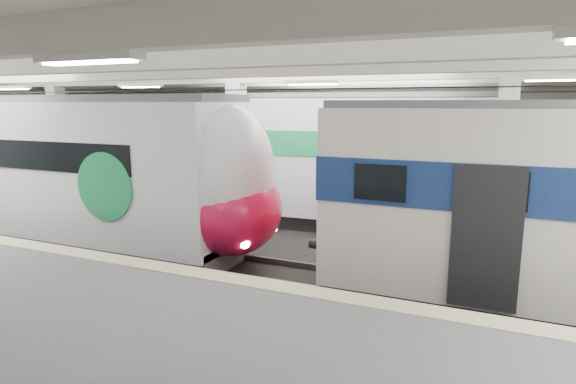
% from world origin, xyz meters
% --- Properties ---
extents(station_hall, '(36.00, 24.00, 5.75)m').
position_xyz_m(station_hall, '(0.00, -1.74, 3.24)').
color(station_hall, black).
rests_on(station_hall, ground).
extents(modern_emu, '(14.35, 2.96, 4.60)m').
position_xyz_m(modern_emu, '(-6.75, -0.00, 2.26)').
color(modern_emu, white).
rests_on(modern_emu, ground).
extents(far_train, '(15.03, 3.75, 4.72)m').
position_xyz_m(far_train, '(-2.43, 5.50, 2.44)').
color(far_train, white).
rests_on(far_train, ground).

